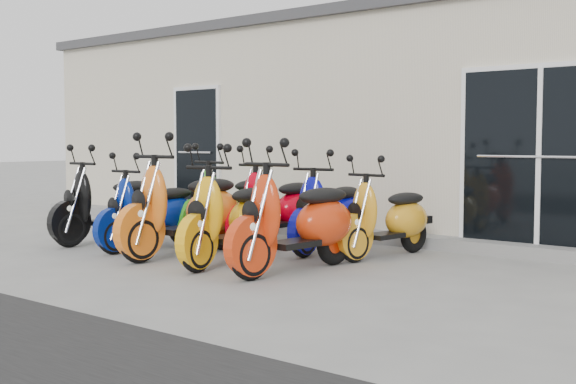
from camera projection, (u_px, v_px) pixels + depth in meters
name	position (u px, v px, depth m)	size (l,w,h in m)	color
ground	(257.00, 257.00, 8.60)	(80.00, 80.00, 0.00)	gray
building	(451.00, 129.00, 12.56)	(14.00, 6.00, 3.20)	beige
roof_cap	(453.00, 31.00, 12.45)	(14.20, 6.20, 0.16)	#3F3F42
front_step	(350.00, 234.00, 10.18)	(14.00, 0.40, 0.15)	gray
door_left	(197.00, 149.00, 12.19)	(1.07, 0.08, 2.22)	black
door_right	(540.00, 152.00, 8.61)	(2.02, 0.08, 2.22)	black
scooter_front_black	(110.00, 193.00, 9.82)	(0.66, 1.83, 1.35)	black
scooter_front_blue	(151.00, 201.00, 9.22)	(0.62, 1.70, 1.25)	navy
scooter_front_orange_a	(185.00, 194.00, 8.66)	(0.74, 2.02, 1.49)	orange
scooter_front_orange_b	(231.00, 204.00, 8.09)	(0.67, 1.85, 1.37)	#FDB010
scooter_front_red	(297.00, 205.00, 7.59)	(0.70, 1.93, 1.42)	red
scooter_back_green	(233.00, 192.00, 9.98)	(0.67, 1.85, 1.37)	#44CD26
scooter_back_red	(277.00, 196.00, 9.52)	(0.66, 1.81, 1.34)	#C60013
scooter_back_blue	(330.00, 200.00, 9.03)	(0.64, 1.76, 1.30)	#070892
scooter_back_yellow	(387.00, 206.00, 8.57)	(0.61, 1.67, 1.23)	orange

